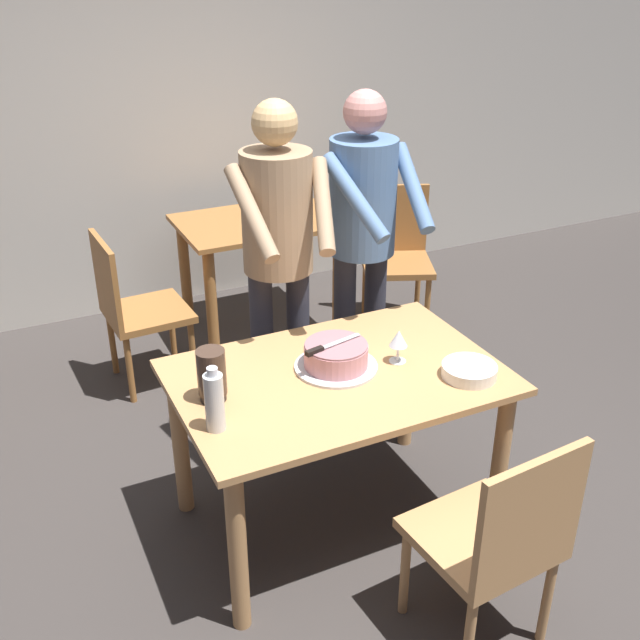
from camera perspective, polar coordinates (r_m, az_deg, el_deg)
ground_plane at (r=3.47m, az=1.19°, el=-14.79°), size 14.00×14.00×0.00m
back_wall at (r=5.15m, az=-12.32°, el=15.53°), size 10.00×0.12×2.70m
main_dining_table at (r=3.09m, az=1.30°, el=-6.08°), size 1.30×0.88×0.75m
cake_on_platter at (r=3.04m, az=1.22°, el=-2.81°), size 0.34×0.34×0.11m
cake_knife at (r=2.97m, az=0.17°, el=-2.15°), size 0.27×0.08×0.02m
plate_stack at (r=3.06m, az=11.24°, el=-3.79°), size 0.22×0.22×0.05m
wine_glass_near at (r=3.08m, az=5.97°, el=-1.48°), size 0.08×0.08×0.14m
water_bottle at (r=2.67m, az=-8.01°, el=-6.11°), size 0.07×0.07×0.25m
hurricane_lamp at (r=2.84m, az=-8.20°, el=-4.14°), size 0.11×0.11×0.21m
person_cutting_cake at (r=3.43m, az=-3.17°, el=5.74°), size 0.46×0.57×1.72m
person_standing_beside at (r=3.63m, az=3.27°, el=6.99°), size 0.47×0.56×1.72m
chair_near_side at (r=2.73m, az=13.26°, el=-15.72°), size 0.48×0.48×0.90m
background_table at (r=4.83m, az=-4.62°, el=5.77°), size 1.00×0.70×0.74m
background_chair_1 at (r=4.30m, az=-13.96°, el=1.05°), size 0.46×0.46×0.90m
background_chair_2 at (r=4.96m, az=5.73°, el=5.21°), size 0.58×0.58×0.90m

